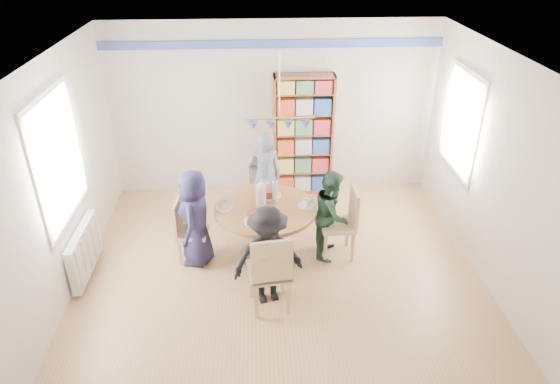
{
  "coord_description": "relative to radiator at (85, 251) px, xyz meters",
  "views": [
    {
      "loc": [
        -0.28,
        -4.86,
        3.95
      ],
      "look_at": [
        0.0,
        0.4,
        1.05
      ],
      "focal_mm": 32.0,
      "sensor_mm": 36.0,
      "label": 1
    }
  ],
  "objects": [
    {
      "name": "person_far",
      "position": [
        2.25,
        1.18,
        0.35
      ],
      "size": [
        0.57,
        0.43,
        1.39
      ],
      "primitive_type": "imported",
      "rotation": [
        0.0,
        0.0,
        3.35
      ],
      "color": "gray",
      "rests_on": "ground"
    },
    {
      "name": "tableware",
      "position": [
        2.21,
        0.28,
        0.47
      ],
      "size": [
        1.25,
        1.25,
        0.33
      ],
      "color": "white",
      "rests_on": "dining_table"
    },
    {
      "name": "chair_near",
      "position": [
        2.26,
        -0.79,
        0.21
      ],
      "size": [
        0.51,
        0.51,
        1.02
      ],
      "color": "tan",
      "rests_on": "ground"
    },
    {
      "name": "bookshelf",
      "position": [
        2.88,
        2.04,
        0.6
      ],
      "size": [
        0.92,
        0.28,
        1.94
      ],
      "color": "brown",
      "rests_on": "ground"
    },
    {
      "name": "person_right",
      "position": [
        3.1,
        0.29,
        0.25
      ],
      "size": [
        0.61,
        0.69,
        1.2
      ],
      "primitive_type": "imported",
      "rotation": [
        0.0,
        0.0,
        1.28
      ],
      "color": "#1A3426",
      "rests_on": "ground"
    },
    {
      "name": "room_shell",
      "position": [
        2.16,
        0.57,
        1.3
      ],
      "size": [
        5.0,
        5.0,
        5.0
      ],
      "color": "white",
      "rests_on": "ground"
    },
    {
      "name": "radiator",
      "position": [
        0.0,
        0.0,
        0.0
      ],
      "size": [
        0.12,
        1.0,
        0.6
      ],
      "color": "silver",
      "rests_on": "ground"
    },
    {
      "name": "chair_far",
      "position": [
        2.24,
        1.24,
        0.14
      ],
      "size": [
        0.49,
        0.49,
        0.89
      ],
      "color": "tan",
      "rests_on": "ground"
    },
    {
      "name": "person_left",
      "position": [
        1.36,
        0.21,
        0.3
      ],
      "size": [
        0.49,
        0.68,
        1.29
      ],
      "primitive_type": "imported",
      "rotation": [
        0.0,
        0.0,
        -1.71
      ],
      "color": "#181632",
      "rests_on": "ground"
    },
    {
      "name": "person_near",
      "position": [
        2.24,
        -0.6,
        0.27
      ],
      "size": [
        0.88,
        0.62,
        1.24
      ],
      "primitive_type": "imported",
      "rotation": [
        0.0,
        0.0,
        0.22
      ],
      "color": "black",
      "rests_on": "ground"
    },
    {
      "name": "chair_right",
      "position": [
        3.26,
        0.25,
        0.19
      ],
      "size": [
        0.44,
        0.44,
        0.98
      ],
      "color": "tan",
      "rests_on": "ground"
    },
    {
      "name": "ground",
      "position": [
        2.42,
        -0.3,
        -0.35
      ],
      "size": [
        5.0,
        5.0,
        0.0
      ],
      "primitive_type": "plane",
      "color": "tan"
    },
    {
      "name": "dining_table",
      "position": [
        2.24,
        0.26,
        0.21
      ],
      "size": [
        1.3,
        1.3,
        0.75
      ],
      "color": "olive",
      "rests_on": "ground"
    },
    {
      "name": "chair_left",
      "position": [
        1.23,
        0.26,
        0.12
      ],
      "size": [
        0.41,
        0.41,
        0.85
      ],
      "color": "tan",
      "rests_on": "ground"
    }
  ]
}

